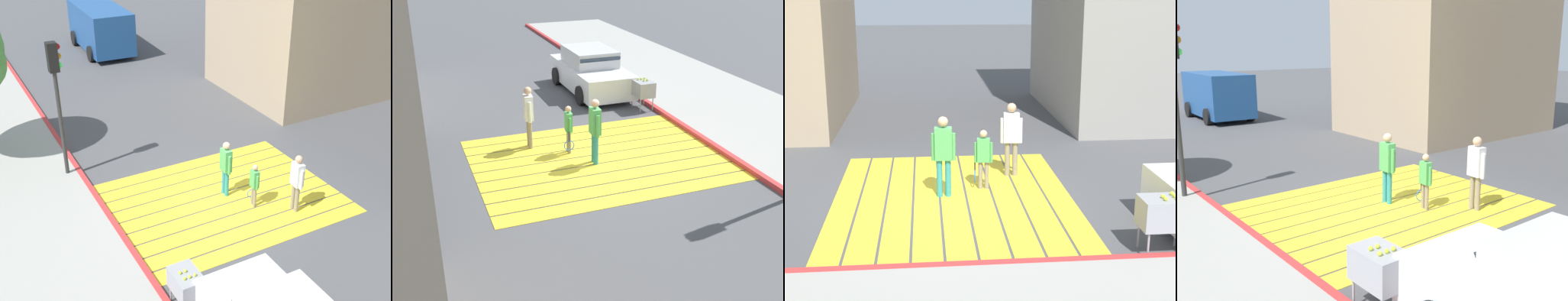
% 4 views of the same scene
% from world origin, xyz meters
% --- Properties ---
extents(ground_plane, '(120.00, 120.00, 0.00)m').
position_xyz_m(ground_plane, '(0.00, 0.00, 0.00)').
color(ground_plane, '#4C4C4F').
extents(crosswalk_stripes, '(6.40, 4.90, 0.01)m').
position_xyz_m(crosswalk_stripes, '(0.00, 0.00, 0.01)').
color(crosswalk_stripes, yellow).
rests_on(crosswalk_stripes, ground).
extents(sidewalk_west, '(4.80, 40.00, 0.12)m').
position_xyz_m(sidewalk_west, '(-5.60, 0.00, 0.06)').
color(sidewalk_west, '#9E9B93').
rests_on(sidewalk_west, ground).
extents(curb_painted, '(0.16, 40.00, 0.13)m').
position_xyz_m(curb_painted, '(-3.25, 0.00, 0.07)').
color(curb_painted, '#BC3333').
rests_on(curb_painted, ground).
extents(car_parked_near_curb, '(2.00, 4.31, 1.57)m').
position_xyz_m(car_parked_near_curb, '(-2.00, -5.74, 0.73)').
color(car_parked_near_curb, white).
rests_on(car_parked_near_curb, ground).
extents(tennis_ball_cart, '(0.56, 0.80, 1.02)m').
position_xyz_m(tennis_ball_cart, '(-2.90, -3.30, 0.70)').
color(tennis_ball_cart, '#99999E').
rests_on(tennis_ball_cart, ground).
extents(pedestrian_adult_lead, '(0.25, 0.50, 1.72)m').
position_xyz_m(pedestrian_adult_lead, '(1.45, -1.41, 1.00)').
color(pedestrian_adult_lead, gray).
rests_on(pedestrian_adult_lead, ground).
extents(pedestrian_adult_trailing, '(0.23, 0.50, 1.71)m').
position_xyz_m(pedestrian_adult_trailing, '(0.16, 0.18, 0.99)').
color(pedestrian_adult_trailing, teal).
rests_on(pedestrian_adult_trailing, ground).
extents(pedestrian_child_with_racket, '(0.29, 0.41, 1.31)m').
position_xyz_m(pedestrian_child_with_racket, '(0.57, -0.68, 0.74)').
color(pedestrian_child_with_racket, gray).
rests_on(pedestrian_child_with_racket, ground).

